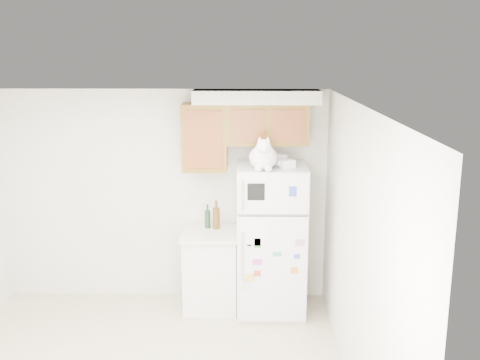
{
  "coord_description": "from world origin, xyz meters",
  "views": [
    {
      "loc": [
        0.97,
        -4.38,
        2.94
      ],
      "look_at": [
        0.9,
        1.55,
        1.55
      ],
      "focal_mm": 42.0,
      "sensor_mm": 36.0,
      "label": 1
    }
  ],
  "objects_px": {
    "cat": "(263,156)",
    "storage_box_back": "(280,158)",
    "refrigerator": "(271,239)",
    "storage_box_front": "(287,164)",
    "base_counter": "(211,269)",
    "bottle_green": "(208,216)",
    "bottle_amber": "(216,215)"
  },
  "relations": [
    {
      "from": "storage_box_back",
      "to": "storage_box_front",
      "type": "height_order",
      "value": "storage_box_back"
    },
    {
      "from": "storage_box_front",
      "to": "bottle_amber",
      "type": "bearing_deg",
      "value": 135.7
    },
    {
      "from": "base_counter",
      "to": "refrigerator",
      "type": "bearing_deg",
      "value": -6.09
    },
    {
      "from": "bottle_green",
      "to": "bottle_amber",
      "type": "relative_size",
      "value": 0.83
    },
    {
      "from": "refrigerator",
      "to": "storage_box_back",
      "type": "relative_size",
      "value": 9.44
    },
    {
      "from": "refrigerator",
      "to": "bottle_green",
      "type": "bearing_deg",
      "value": 164.33
    },
    {
      "from": "cat",
      "to": "storage_box_back",
      "type": "xyz_separation_m",
      "value": [
        0.19,
        0.36,
        -0.09
      ]
    },
    {
      "from": "bottle_amber",
      "to": "storage_box_back",
      "type": "bearing_deg",
      "value": -1.34
    },
    {
      "from": "refrigerator",
      "to": "storage_box_back",
      "type": "height_order",
      "value": "storage_box_back"
    },
    {
      "from": "base_counter",
      "to": "bottle_amber",
      "type": "height_order",
      "value": "bottle_amber"
    },
    {
      "from": "cat",
      "to": "bottle_green",
      "type": "xyz_separation_m",
      "value": [
        -0.63,
        0.4,
        -0.78
      ]
    },
    {
      "from": "storage_box_back",
      "to": "storage_box_front",
      "type": "xyz_separation_m",
      "value": [
        0.06,
        -0.28,
        -0.01
      ]
    },
    {
      "from": "storage_box_back",
      "to": "bottle_amber",
      "type": "distance_m",
      "value": 0.98
    },
    {
      "from": "refrigerator",
      "to": "bottle_green",
      "type": "xyz_separation_m",
      "value": [
        -0.73,
        0.2,
        0.21
      ]
    },
    {
      "from": "storage_box_back",
      "to": "bottle_green",
      "type": "xyz_separation_m",
      "value": [
        -0.82,
        0.05,
        -0.69
      ]
    },
    {
      "from": "storage_box_back",
      "to": "bottle_amber",
      "type": "height_order",
      "value": "storage_box_back"
    },
    {
      "from": "cat",
      "to": "storage_box_back",
      "type": "bearing_deg",
      "value": 61.62
    },
    {
      "from": "refrigerator",
      "to": "cat",
      "type": "distance_m",
      "value": 1.02
    },
    {
      "from": "refrigerator",
      "to": "base_counter",
      "type": "distance_m",
      "value": 0.79
    },
    {
      "from": "cat",
      "to": "storage_box_front",
      "type": "relative_size",
      "value": 3.58
    },
    {
      "from": "base_counter",
      "to": "bottle_amber",
      "type": "relative_size",
      "value": 2.74
    },
    {
      "from": "base_counter",
      "to": "bottle_green",
      "type": "distance_m",
      "value": 0.61
    },
    {
      "from": "bottle_green",
      "to": "storage_box_front",
      "type": "bearing_deg",
      "value": -20.59
    },
    {
      "from": "base_counter",
      "to": "cat",
      "type": "distance_m",
      "value": 1.52
    },
    {
      "from": "bottle_amber",
      "to": "cat",
      "type": "bearing_deg",
      "value": -35.6
    },
    {
      "from": "refrigerator",
      "to": "storage_box_back",
      "type": "distance_m",
      "value": 0.92
    },
    {
      "from": "base_counter",
      "to": "storage_box_front",
      "type": "xyz_separation_m",
      "value": [
        0.84,
        -0.2,
        1.28
      ]
    },
    {
      "from": "refrigerator",
      "to": "storage_box_back",
      "type": "xyz_separation_m",
      "value": [
        0.09,
        0.16,
        0.9
      ]
    },
    {
      "from": "refrigerator",
      "to": "base_counter",
      "type": "xyz_separation_m",
      "value": [
        -0.69,
        0.07,
        -0.39
      ]
    },
    {
      "from": "refrigerator",
      "to": "cat",
      "type": "height_order",
      "value": "cat"
    },
    {
      "from": "base_counter",
      "to": "storage_box_front",
      "type": "height_order",
      "value": "storage_box_front"
    },
    {
      "from": "base_counter",
      "to": "storage_box_back",
      "type": "bearing_deg",
      "value": 6.16
    }
  ]
}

